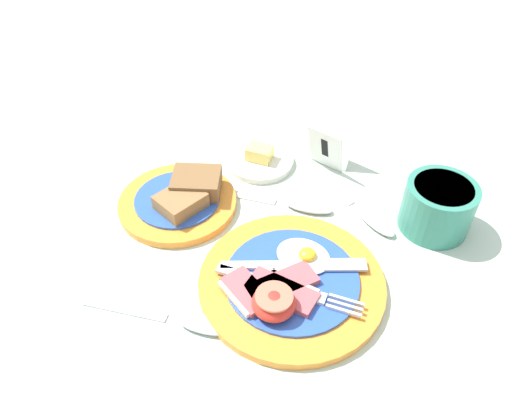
{
  "coord_description": "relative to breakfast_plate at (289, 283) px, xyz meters",
  "views": [
    {
      "loc": [
        0.25,
        -0.38,
        0.5
      ],
      "look_at": [
        -0.04,
        0.06,
        0.02
      ],
      "focal_mm": 35.0,
      "sensor_mm": 36.0,
      "label": 1
    }
  ],
  "objects": [
    {
      "name": "ground_plane",
      "position": [
        -0.07,
        0.03,
        -0.01
      ],
      "size": [
        3.0,
        3.0,
        0.0
      ],
      "primitive_type": "plane",
      "color": "#B7CCB7"
    },
    {
      "name": "breakfast_plate",
      "position": [
        0.0,
        0.0,
        0.0
      ],
      "size": [
        0.23,
        0.23,
        0.04
      ],
      "color": "orange",
      "rests_on": "ground_plane"
    },
    {
      "name": "bread_plate",
      "position": [
        -0.21,
        0.05,
        0.0
      ],
      "size": [
        0.17,
        0.17,
        0.04
      ],
      "color": "orange",
      "rests_on": "ground_plane"
    },
    {
      "name": "sugar_cup",
      "position": [
        0.11,
        0.21,
        0.03
      ],
      "size": [
        0.1,
        0.1,
        0.07
      ],
      "color": "#337F6B",
      "rests_on": "ground_plane"
    },
    {
      "name": "butter_dish",
      "position": [
        -0.17,
        0.2,
        -0.0
      ],
      "size": [
        0.11,
        0.11,
        0.03
      ],
      "color": "silver",
      "rests_on": "ground_plane"
    },
    {
      "name": "number_card",
      "position": [
        -0.07,
        0.25,
        0.03
      ],
      "size": [
        0.06,
        0.05,
        0.07
      ],
      "rotation": [
        0.0,
        0.0,
        -0.1
      ],
      "color": "white",
      "rests_on": "ground_plane"
    },
    {
      "name": "teaspoon_by_saucer",
      "position": [
        0.02,
        0.18,
        -0.01
      ],
      "size": [
        0.18,
        0.1,
        0.01
      ],
      "rotation": [
        0.0,
        0.0,
        5.86
      ],
      "color": "silver",
      "rests_on": "ground_plane"
    },
    {
      "name": "teaspoon_near_cup",
      "position": [
        -0.08,
        -0.11,
        -0.01
      ],
      "size": [
        0.19,
        0.08,
        0.01
      ],
      "rotation": [
        0.0,
        0.0,
        0.33
      ],
      "color": "silver",
      "rests_on": "ground_plane"
    },
    {
      "name": "teaspoon_stray",
      "position": [
        -0.07,
        0.13,
        -0.01
      ],
      "size": [
        0.19,
        0.07,
        0.01
      ],
      "rotation": [
        0.0,
        0.0,
        0.29
      ],
      "color": "silver",
      "rests_on": "ground_plane"
    }
  ]
}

